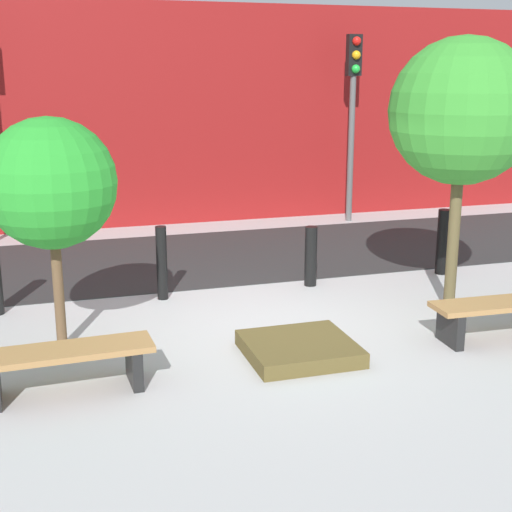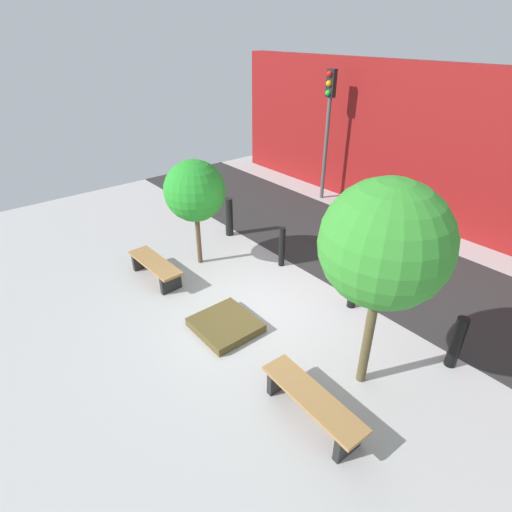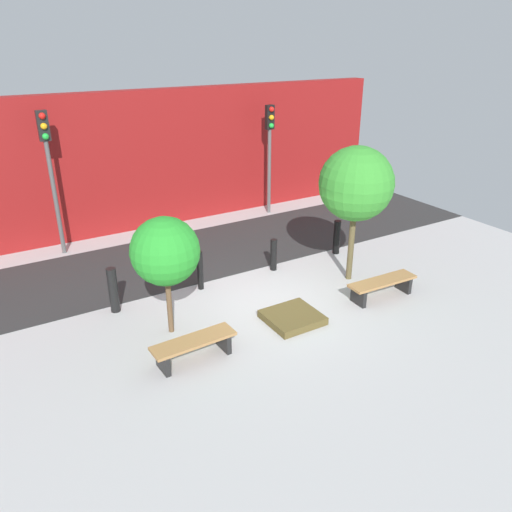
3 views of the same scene
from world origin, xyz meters
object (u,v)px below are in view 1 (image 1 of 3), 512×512
at_px(planter_bed, 299,349).
at_px(tree_behind_right_bench, 462,112).
at_px(bench_left, 66,361).
at_px(bollard_right, 443,242).
at_px(bollard_left, 162,263).
at_px(bench_right, 506,311).
at_px(bollard_center, 311,256).
at_px(tree_behind_left_bench, 51,184).
at_px(traffic_light_mid_west, 353,94).

relative_size(planter_bed, tree_behind_right_bench, 0.34).
xyz_separation_m(bench_left, bollard_right, (5.62, 2.61, 0.17)).
height_order(planter_bed, tree_behind_right_bench, tree_behind_right_bench).
height_order(planter_bed, bollard_left, bollard_left).
relative_size(bench_left, bench_right, 0.94).
bearing_deg(bollard_center, tree_behind_right_bench, -46.48).
height_order(bench_right, planter_bed, bench_right).
relative_size(tree_behind_left_bench, tree_behind_right_bench, 0.75).
distance_m(tree_behind_left_bench, traffic_light_mid_west, 8.09).
bearing_deg(bollard_right, tree_behind_right_bench, -117.81).
bearing_deg(tree_behind_left_bench, bollard_left, 46.48).
distance_m(tree_behind_right_bench, bollard_center, 2.86).
distance_m(bench_right, bollard_right, 2.73).
xyz_separation_m(bench_right, traffic_light_mid_west, (1.05, 6.65, 2.21)).
bearing_deg(bollard_center, bollard_right, 0.00).
bearing_deg(traffic_light_mid_west, bollard_right, -94.11).
bearing_deg(traffic_light_mid_west, tree_behind_right_bench, -100.85).
relative_size(tree_behind_left_bench, traffic_light_mid_west, 0.69).
height_order(tree_behind_right_bench, bollard_right, tree_behind_right_bench).
relative_size(tree_behind_left_bench, bollard_left, 2.54).
bearing_deg(tree_behind_right_bench, bench_right, -90.00).
bearing_deg(bollard_left, tree_behind_left_bench, -133.52).
xyz_separation_m(bench_left, tree_behind_right_bench, (4.86, 1.17, 2.17)).
height_order(bench_left, planter_bed, bench_left).
bearing_deg(bollard_center, bench_right, -62.38).
relative_size(bench_left, bollard_right, 1.69).
bearing_deg(tree_behind_left_bench, bollard_center, 22.39).
xyz_separation_m(tree_behind_left_bench, tree_behind_right_bench, (4.86, -0.00, 0.66)).
bearing_deg(bollard_left, traffic_light_mid_west, 41.63).
height_order(bollard_right, traffic_light_mid_west, traffic_light_mid_west).
bearing_deg(traffic_light_mid_west, bench_left, -131.63).
bearing_deg(planter_bed, bench_right, -4.70).
height_order(bench_right, tree_behind_left_bench, tree_behind_left_bench).
distance_m(bench_left, bollard_center, 4.36).
relative_size(bench_left, planter_bed, 1.46).
relative_size(tree_behind_right_bench, bollard_right, 3.46).
bearing_deg(bench_left, bollard_right, 22.71).
height_order(bench_left, bollard_left, bollard_left).
distance_m(tree_behind_right_bench, bollard_left, 4.27).
xyz_separation_m(tree_behind_right_bench, bollard_left, (-3.49, 1.44, -1.99)).
relative_size(planter_bed, traffic_light_mid_west, 0.31).
bearing_deg(tree_behind_right_bench, bench_left, -166.43).
distance_m(planter_bed, tree_behind_right_bench, 3.56).
bearing_deg(tree_behind_right_bench, bollard_right, 62.19).
xyz_separation_m(bollard_center, traffic_light_mid_west, (2.42, 4.04, 2.10)).
xyz_separation_m(tree_behind_right_bench, bollard_right, (0.76, 1.44, -2.00)).
relative_size(bollard_left, bollard_right, 1.01).
bearing_deg(bollard_left, bench_right, -36.79).
height_order(bench_left, bollard_center, bollard_center).
bearing_deg(tree_behind_right_bench, planter_bed, -158.18).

